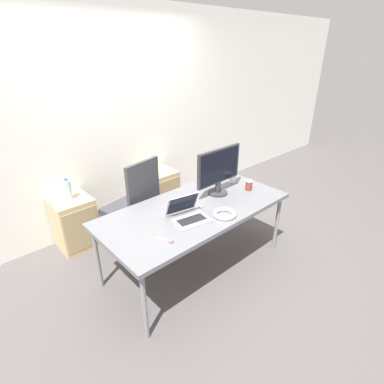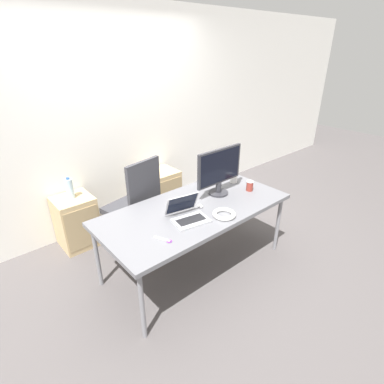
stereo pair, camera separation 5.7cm
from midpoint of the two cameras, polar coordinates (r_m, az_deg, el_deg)
ground_plane at (r=3.31m, az=1.04°, el=-13.74°), size 14.00×14.00×0.00m
wall_back at (r=3.81m, az=-13.70°, el=13.00°), size 10.00×0.05×2.60m
desk at (r=2.92m, az=1.14°, el=-3.66°), size 1.89×0.90×0.71m
office_chair at (r=3.46m, az=-10.38°, el=-4.07°), size 0.57×0.60×1.08m
cabinet_left at (r=3.69m, az=-20.76°, el=-5.26°), size 0.41×0.41×0.61m
cabinet_right at (r=4.16m, az=-5.40°, el=0.13°), size 0.41×0.41×0.61m
water_bottle at (r=3.50m, az=-21.84°, el=0.61°), size 0.08×0.08×0.24m
laptop_center at (r=2.69m, az=-0.20°, el=-4.36°), size 0.35×0.35×0.22m
monitor at (r=3.08m, az=5.76°, el=4.16°), size 0.58×0.21×0.49m
mouse at (r=2.90m, az=2.15°, el=-2.69°), size 0.04×0.06×0.03m
coffee_cup_white at (r=3.45m, az=8.41°, el=2.72°), size 0.08×0.08×0.12m
coffee_cup_brown at (r=3.28m, az=11.43°, el=1.17°), size 0.08×0.08×0.11m
cable_coil at (r=2.77m, az=6.72°, el=-4.21°), size 0.21×0.21×0.04m
scissors at (r=2.45m, az=-4.59°, el=-9.05°), size 0.10×0.16×0.01m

